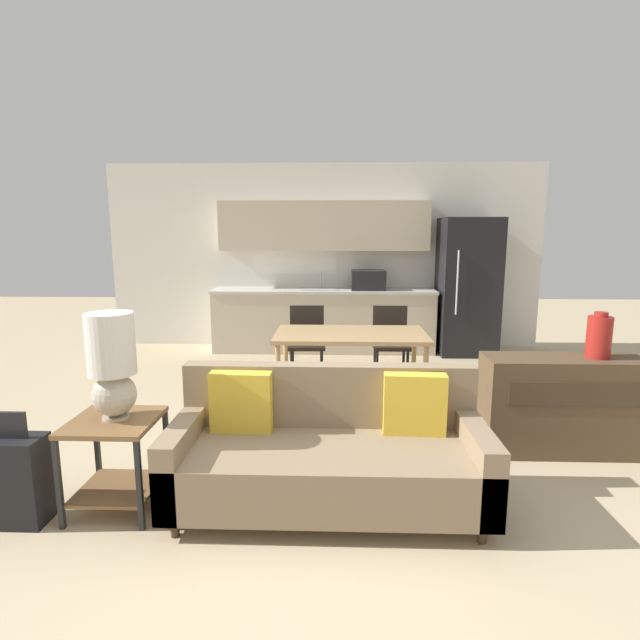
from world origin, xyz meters
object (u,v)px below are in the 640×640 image
Objects in this scene: refrigerator at (467,287)px; side_table at (115,448)px; couch at (328,452)px; suitcase at (13,479)px; table_lamp at (112,364)px; dining_chair_far_left at (307,340)px; dining_table at (351,339)px; vase at (599,336)px; credenza at (561,405)px; dining_chair_far_right at (391,340)px.

side_table is at bearing -127.43° from refrigerator.
couch reaches higher than suitcase.
refrigerator is 2.74× the size of suitcase.
refrigerator reaches higher than table_lamp.
side_table is 2.95m from dining_chair_far_left.
side_table is 0.54m from table_lamp.
couch is (-1.89, -4.09, -0.62)m from refrigerator.
dining_table is 3.05m from suitcase.
refrigerator is 3.27m from vase.
suitcase reaches higher than side_table.
credenza is (1.63, -1.10, -0.28)m from dining_table.
vase is 0.51× the size of suitcase.
dining_chair_far_left reaches higher than couch.
dining_table is 1.73× the size of dining_chair_far_right.
dining_table is 0.90m from dining_chair_far_left.
couch is 2.24× the size of dining_chair_far_left.
dining_table is 1.99m from credenza.
dining_chair_far_left is 0.97m from dining_chair_far_right.
dining_table reaches higher than side_table.
side_table is at bearing -112.85° from dining_chair_far_left.
couch is at bearing 8.99° from suitcase.
dining_chair_far_left is 3.35m from suitcase.
vase reaches higher than suitcase.
refrigerator reaches higher than dining_chair_far_right.
side_table is at bearing -164.48° from vase.
table_lamp is at bearing -175.92° from couch.
dining_table reaches higher than suitcase.
dining_chair_far_right is at bearing 49.33° from suitcase.
dining_chair_far_left reaches higher than side_table.
credenza is 2.80m from dining_chair_far_left.
couch is 2.76m from dining_chair_far_right.
refrigerator is 1.93m from dining_chair_far_right.
refrigerator is at bearing 52.57° from side_table.
credenza is at bearing -43.36° from dining_chair_far_left.
couch is 2.24× the size of dining_chair_far_right.
table_lamp reaches higher than couch.
vase is 2.35m from dining_chair_far_right.
table_lamp is (-1.51, -2.01, 0.27)m from dining_table.
credenza is (-0.07, -3.27, -0.57)m from refrigerator.
couch is at bearing -158.17° from vase.
refrigerator is 3.32m from credenza.
vase is at bearing -30.10° from dining_table.
side_table is 0.84× the size of suitcase.
suitcase is (-3.94, -1.12, -0.66)m from vase.
couch is at bearing -155.93° from credenza.
refrigerator reaches higher than suitcase.
credenza is 3.42× the size of vase.
dining_chair_far_right is (-1.15, 1.86, 0.11)m from credenza.
refrigerator is at bearing 93.07° from vase.
dining_chair_far_right is (0.48, 0.76, -0.17)m from dining_table.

